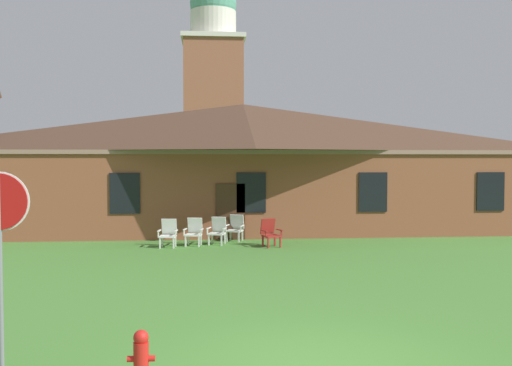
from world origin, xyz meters
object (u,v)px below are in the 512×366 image
Objects in this scene: lawn_chair_middle at (236,227)px; lawn_chair_right_end at (270,232)px; lawn_chair_by_porch at (168,233)px; lawn_chair_left_end at (218,230)px; fire_hydrant at (141,361)px; lawn_chair_near_door at (194,231)px.

lawn_chair_middle and lawn_chair_right_end have the same top height.
lawn_chair_by_porch is 1.00× the size of lawn_chair_left_end.
fire_hydrant is at bearing -97.89° from lawn_chair_middle.
lawn_chair_near_door and lawn_chair_middle have the same top height.
fire_hydrant is (-2.98, -11.92, -0.12)m from lawn_chair_right_end.
lawn_chair_near_door is 12.41m from fire_hydrant.
lawn_chair_middle is at bearing 33.45° from lawn_chair_near_door.
lawn_chair_by_porch and lawn_chair_middle have the same top height.
lawn_chair_near_door is 1.00× the size of lawn_chair_right_end.
lawn_chair_middle reaches higher than fire_hydrant.
lawn_chair_near_door is at bearing 88.34° from fire_hydrant.
lawn_chair_near_door is 1.21× the size of fire_hydrant.
lawn_chair_by_porch is at bearing -160.61° from lawn_chair_near_door.
lawn_chair_middle is 1.21× the size of fire_hydrant.
lawn_chair_by_porch is 0.92m from lawn_chair_near_door.
lawn_chair_middle is at bearing 127.28° from lawn_chair_right_end.
lawn_chair_left_end is 1.00× the size of lawn_chair_middle.
lawn_chair_near_door is 1.00× the size of lawn_chair_left_end.
lawn_chair_near_door is 1.00× the size of lawn_chair_middle.
lawn_chair_left_end is at bearing 15.55° from lawn_chair_near_door.
lawn_chair_left_end reaches higher than fire_hydrant.
lawn_chair_near_door and lawn_chair_right_end have the same top height.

